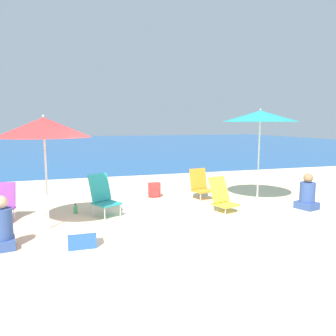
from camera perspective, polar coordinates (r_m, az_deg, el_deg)
The scene contains 13 objects.
ground_plane at distance 6.15m, azimuth -1.82°, elevation -10.68°, with size 60.00×60.00×0.00m, color beige.
sea_water at distance 32.04m, azimuth -14.62°, elevation 4.06°, with size 60.00×40.00×0.01m.
beach_umbrella_red at distance 6.29m, azimuth -20.83°, elevation 6.63°, with size 1.67×1.67×2.10m.
beach_umbrella_teal at distance 8.27m, azimuth 15.77°, elevation 8.66°, with size 1.83×1.83×2.30m.
beach_chair_purple at distance 7.35m, azimuth -26.91°, elevation -5.39°, with size 0.55×0.63×0.77m.
beach_chair_yellow at distance 7.45m, azimuth 9.38°, elevation -4.84°, with size 0.61×0.69×0.75m.
beach_chair_teal at distance 7.09m, azimuth -11.26°, elevation -4.65°, with size 0.68×0.73×0.88m.
beach_chair_orange at distance 8.57m, azimuth 5.66°, elevation -2.84°, with size 0.58×0.60×0.77m.
person_seated_near at distance 5.76m, azimuth -26.89°, elevation -9.15°, with size 0.40×0.45×0.85m.
person_seated_far at distance 8.15m, azimuth 23.08°, elevation -4.30°, with size 0.48×0.52×0.82m.
backpack_red at distance 8.71m, azimuth -2.38°, elevation -3.86°, with size 0.30×0.19×0.39m.
water_bottle at distance 7.44m, azimuth -15.81°, elevation -7.01°, with size 0.09×0.09×0.22m.
cooler_box at distance 5.46m, azimuth -14.78°, elevation -11.52°, with size 0.45×0.28×0.33m.
Camera 1 is at (-1.56, -5.62, 1.95)m, focal length 35.00 mm.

